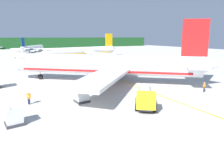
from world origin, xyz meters
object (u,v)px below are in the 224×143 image
airliner_foreground (107,65)px  crew_loader_left (204,86)px  service_truck_pushback (145,97)px  airliner_mid_apron (83,51)px  airliner_far_taxiway (33,48)px  cargo_container_mid (14,116)px  airliner_distant (5,46)px  crew_marshaller (29,97)px  cargo_container_near (82,95)px

airliner_foreground → crew_loader_left: 17.63m
service_truck_pushback → airliner_mid_apron: bearing=76.6°
airliner_foreground → airliner_mid_apron: 47.08m
airliner_far_taxiway → crew_loader_left: bearing=-83.3°
airliner_mid_apron → service_truck_pushback: size_ratio=6.38×
airliner_foreground → airliner_far_taxiway: size_ratio=1.30×
service_truck_pushback → crew_loader_left: bearing=5.0°
airliner_mid_apron → cargo_container_mid: airliner_mid_apron is taller
airliner_mid_apron → airliner_distant: size_ratio=1.53×
airliner_distant → crew_loader_left: airliner_distant is taller
cargo_container_mid → crew_marshaller: 6.33m
airliner_foreground → airliner_distant: airliner_foreground is taller
airliner_foreground → service_truck_pushback: size_ratio=6.11×
cargo_container_mid → service_truck_pushback: bearing=-8.5°
cargo_container_near → airliner_distant: bearing=92.9°
cargo_container_near → cargo_container_mid: (-8.57, -3.64, -0.03)m
crew_marshaller → airliner_mid_apron: bearing=62.5°
airliner_foreground → service_truck_pushback: 15.34m
airliner_distant → service_truck_pushback: bearing=-84.9°
cargo_container_mid → crew_loader_left: cargo_container_mid is taller
crew_marshaller → cargo_container_mid: bearing=-108.9°
airliner_mid_apron → airliner_distant: bearing=107.1°
cargo_container_mid → crew_marshaller: cargo_container_mid is taller
airliner_far_taxiway → airliner_distant: (-13.73, 44.44, -0.43)m
airliner_mid_apron → airliner_far_taxiway: (-14.28, 46.84, -0.53)m
crew_loader_left → airliner_foreground: bearing=127.0°
service_truck_pushback → crew_marshaller: 15.23m
airliner_foreground → crew_marshaller: size_ratio=20.57×
crew_loader_left → cargo_container_near: bearing=165.9°
airliner_mid_apron → airliner_distant: (-28.01, 91.28, -0.96)m
cargo_container_mid → crew_marshaller: (2.06, 5.99, 0.03)m
airliner_far_taxiway → airliner_foreground: bearing=-88.7°
airliner_distant → cargo_container_near: 146.11m
airliner_foreground → crew_marshaller: 16.66m
cargo_container_near → airliner_foreground: bearing=47.3°
crew_marshaller → airliner_distant: bearing=90.3°
airliner_mid_apron → crew_loader_left: 59.46m
service_truck_pushback → airliner_far_taxiway: bearing=89.9°
airliner_far_taxiway → cargo_container_near: 101.69m
airliner_foreground → cargo_container_mid: (-17.05, -12.82, -2.44)m
airliner_foreground → airliner_far_taxiway: bearing=91.3°
cargo_container_near → cargo_container_mid: 9.32m
airliner_distant → cargo_container_mid: size_ratio=11.65×
cargo_container_near → airliner_far_taxiway: bearing=86.4°
airliner_distant → cargo_container_near: size_ratio=11.24×
service_truck_pushback → cargo_container_mid: 15.04m
cargo_container_near → crew_marshaller: bearing=160.2°
airliner_foreground → airliner_far_taxiway: 92.33m
crew_loader_left → airliner_far_taxiway: bearing=96.7°
service_truck_pushback → crew_marshaller: service_truck_pushback is taller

